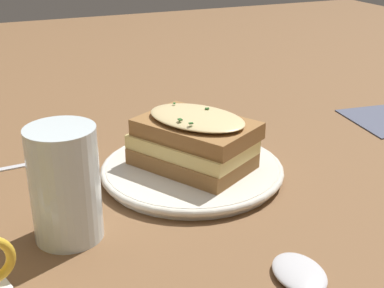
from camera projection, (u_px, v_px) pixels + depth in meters
name	position (u px, v px, depth m)	size (l,w,h in m)	color
ground_plane	(176.00, 185.00, 0.64)	(2.40, 2.40, 0.00)	brown
dinner_plate	(192.00, 170.00, 0.66)	(0.23, 0.23, 0.01)	silver
sandwich	(194.00, 140.00, 0.65)	(0.17, 0.15, 0.07)	olive
water_glass	(65.00, 184.00, 0.52)	(0.07, 0.07, 0.12)	silver
spoon	(304.00, 280.00, 0.47)	(0.18, 0.05, 0.01)	silver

